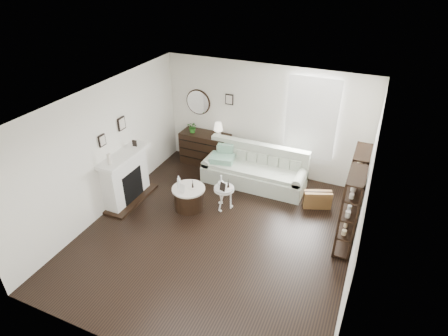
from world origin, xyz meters
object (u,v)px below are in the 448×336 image
at_px(sofa, 255,171).
at_px(drum_table, 189,197).
at_px(dresser, 205,149).
at_px(pedestal_table, 224,189).

bearing_deg(sofa, drum_table, -122.97).
relative_size(sofa, dresser, 1.91).
xyz_separation_m(sofa, dresser, (-1.49, 0.40, 0.11)).
bearing_deg(dresser, pedestal_table, -52.81).
bearing_deg(drum_table, pedestal_table, 21.36).
distance_m(dresser, pedestal_table, 2.03).
relative_size(dresser, pedestal_table, 2.40).
bearing_deg(pedestal_table, drum_table, -158.64).
xyz_separation_m(drum_table, pedestal_table, (0.70, 0.28, 0.23)).
bearing_deg(sofa, dresser, 165.13).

